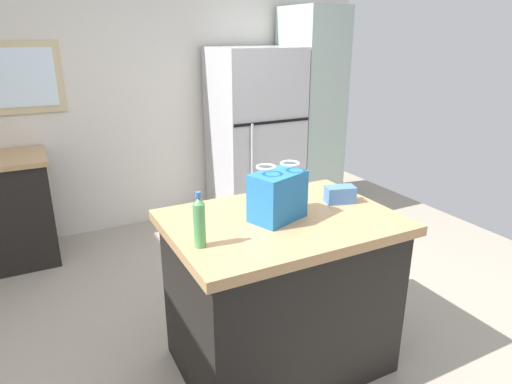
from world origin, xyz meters
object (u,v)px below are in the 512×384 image
tall_cabinet (310,113)px  shopping_bag (278,196)px  kitchen_island (281,292)px  small_box (340,194)px  refrigerator (254,137)px  bottle (199,222)px

tall_cabinet → shopping_bag: bearing=-127.4°
kitchen_island → shopping_bag: shopping_bag is taller
shopping_bag → small_box: shopping_bag is taller
refrigerator → tall_cabinet: (0.65, 0.00, 0.19)m
refrigerator → shopping_bag: bearing=-114.2°
kitchen_island → small_box: bearing=6.3°
small_box → bottle: (-0.91, -0.17, 0.07)m
tall_cabinet → bottle: bearing=-133.2°
small_box → bottle: size_ratio=0.63×
kitchen_island → tall_cabinet: 2.64m
refrigerator → shopping_bag: size_ratio=5.29×
kitchen_island → tall_cabinet: bearing=53.1°
small_box → bottle: bearing=-169.8°
small_box → shopping_bag: bearing=-174.0°
refrigerator → small_box: 2.08m
refrigerator → tall_cabinet: 0.68m
bottle → kitchen_island: bearing=13.4°
refrigerator → small_box: bearing=-103.5°
shopping_bag → small_box: 0.45m
kitchen_island → tall_cabinet: size_ratio=0.57×
shopping_bag → small_box: size_ratio=1.94×
kitchen_island → refrigerator: 2.28m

